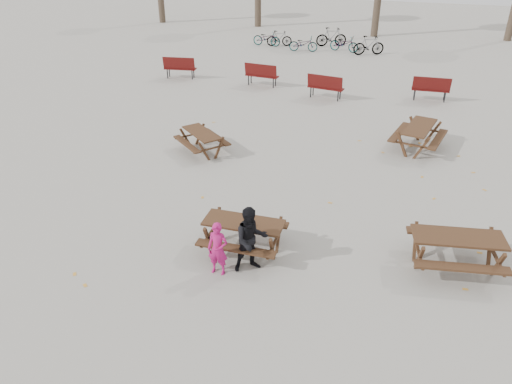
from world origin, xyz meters
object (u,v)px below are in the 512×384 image
(adult, at_px, (251,240))
(child, at_px, (218,249))
(soda_bottle, at_px, (247,224))
(picnic_table_far, at_px, (418,138))
(main_picnic_table, at_px, (244,229))
(picnic_table_north, at_px, (202,142))
(picnic_table_east, at_px, (455,252))
(food_tray, at_px, (249,223))

(adult, bearing_deg, child, 174.43)
(child, distance_m, adult, 0.73)
(soda_bottle, height_order, child, child)
(picnic_table_far, bearing_deg, soda_bottle, 167.04)
(main_picnic_table, distance_m, child, 0.98)
(adult, bearing_deg, main_picnic_table, 87.67)
(picnic_table_north, bearing_deg, picnic_table_east, 12.17)
(food_tray, relative_size, soda_bottle, 1.06)
(adult, distance_m, picnic_table_east, 4.43)
(adult, relative_size, picnic_table_north, 0.95)
(food_tray, relative_size, picnic_table_far, 0.10)
(food_tray, bearing_deg, soda_bottle, -88.96)
(picnic_table_east, bearing_deg, food_tray, -179.15)
(food_tray, bearing_deg, adult, -68.37)
(picnic_table_east, bearing_deg, child, -170.09)
(adult, height_order, picnic_table_east, adult)
(child, distance_m, picnic_table_east, 5.13)
(food_tray, bearing_deg, picnic_table_far, 62.86)
(child, relative_size, picnic_table_far, 0.66)
(food_tray, xyz_separation_m, picnic_table_far, (3.63, 7.09, -0.39))
(food_tray, distance_m, adult, 0.60)
(main_picnic_table, bearing_deg, picnic_table_east, 8.16)
(main_picnic_table, bearing_deg, child, -106.40)
(picnic_table_far, bearing_deg, adult, 169.68)
(adult, relative_size, picnic_table_far, 0.81)
(soda_bottle, distance_m, child, 0.88)
(child, relative_size, adult, 0.81)
(adult, distance_m, picnic_table_far, 8.38)
(child, height_order, picnic_table_north, child)
(picnic_table_east, distance_m, picnic_table_far, 6.43)
(adult, bearing_deg, food_tray, 79.12)
(picnic_table_east, bearing_deg, picnic_table_far, 89.08)
(main_picnic_table, relative_size, child, 1.46)
(soda_bottle, distance_m, picnic_table_north, 5.91)
(food_tray, bearing_deg, child, -115.01)
(picnic_table_north, bearing_deg, soda_bottle, -17.34)
(picnic_table_north, bearing_deg, child, -24.05)
(adult, distance_m, picnic_table_north, 6.38)
(adult, bearing_deg, picnic_table_far, 33.45)
(child, bearing_deg, picnic_table_north, 115.03)
(soda_bottle, bearing_deg, main_picnic_table, 125.74)
(main_picnic_table, relative_size, adult, 1.18)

